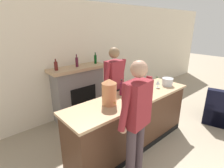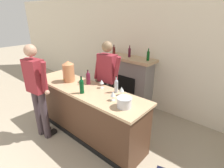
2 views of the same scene
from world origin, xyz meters
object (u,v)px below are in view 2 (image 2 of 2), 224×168
Objects in this scene: person_bartender at (107,81)px; wine_glass_front_right at (102,82)px; copper_dispenser at (68,71)px; wine_glass_mid_counter at (122,90)px; wine_bottle_cabernet_heavy at (82,86)px; fireplace_stone at (129,81)px; person_customer at (37,89)px; wine_bottle_merlot_tall at (116,85)px; ice_bucket_steel at (124,102)px; wine_bottle_chardonnay_pale at (88,78)px; wine_glass_front_left at (113,94)px.

person_bartender is 0.39m from wine_glass_front_right.
wine_glass_mid_counter is at bearing 8.49° from copper_dispenser.
fireplace_stone is at bearing 98.67° from wine_bottle_cabernet_heavy.
person_customer is 12.03× the size of wine_glass_mid_counter.
wine_glass_mid_counter is at bearing -28.02° from person_bartender.
wine_glass_mid_counter is (1.31, 0.83, 0.10)m from person_customer.
person_customer is 0.68m from copper_dispenser.
fireplace_stone is 5.30× the size of wine_bottle_merlot_tall.
wine_glass_mid_counter is at bearing -13.27° from wine_bottle_merlot_tall.
person_bartender is 11.45× the size of wine_glass_front_right.
wine_bottle_cabernet_heavy is at bearing -173.75° from ice_bucket_steel.
person_customer is 1.01× the size of person_bartender.
person_customer reaches higher than wine_bottle_cabernet_heavy.
wine_glass_mid_counter is (1.22, 0.18, -0.11)m from copper_dispenser.
wine_bottle_merlot_tall is 1.95× the size of wine_glass_mid_counter.
wine_bottle_chardonnay_pale is at bearing 19.34° from copper_dispenser.
copper_dispenser is 1.37× the size of wine_bottle_cabernet_heavy.
ice_bucket_steel is 0.77× the size of wine_bottle_merlot_tall.
person_customer is at bearing -101.73° from fireplace_stone.
fireplace_stone is at bearing 100.96° from person_bartender.
person_bartender reaches higher than copper_dispenser.
wine_bottle_merlot_tall is at bearing 166.73° from wine_glass_mid_counter.
wine_bottle_merlot_tall is at bearing 6.02° from wine_bottle_chardonnay_pale.
wine_bottle_cabernet_heavy is 1.96× the size of wine_glass_front_right.
copper_dispenser is 1.10m from wine_bottle_merlot_tall.
wine_glass_front_left is (0.59, 0.15, -0.03)m from wine_bottle_cabernet_heavy.
fireplace_stone is at bearing 104.96° from wine_glass_front_right.
person_customer is 5.89× the size of wine_bottle_cabernet_heavy.
person_bartender is 0.81m from copper_dispenser.
wine_bottle_merlot_tall is 0.32m from wine_glass_front_left.
wine_glass_front_right is (0.75, 0.19, -0.10)m from copper_dispenser.
person_customer reaches higher than wine_bottle_merlot_tall.
person_customer is 4.31× the size of copper_dispenser.
wine_bottle_chardonnay_pale is 1.92× the size of wine_glass_mid_counter.
person_bartender reaches higher than wine_glass_front_right.
copper_dispenser reaches higher than wine_glass_front_right.
person_bartender reaches higher than wine_bottle_merlot_tall.
person_customer is at bearing -97.99° from copper_dispenser.
copper_dispenser is 1.51m from ice_bucket_steel.
person_customer is at bearing -161.37° from ice_bucket_steel.
wine_glass_front_right is at bearing 7.16° from wine_bottle_chardonnay_pale.
person_customer is at bearing -119.80° from person_bartender.
copper_dispenser reaches higher than wine_glass_front_left.
person_customer is 0.95m from wine_bottle_chardonnay_pale.
wine_bottle_merlot_tall is at bearing 44.39° from wine_bottle_cabernet_heavy.
wine_glass_mid_counter is at bearing 33.85° from wine_bottle_cabernet_heavy.
wine_glass_front_left is (0.86, -1.64, 0.46)m from fireplace_stone.
wine_bottle_cabernet_heavy is 0.69m from wine_glass_mid_counter.
person_customer reaches higher than wine_glass_mid_counter.
person_bartender is 6.21× the size of wine_bottle_chardonnay_pale.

